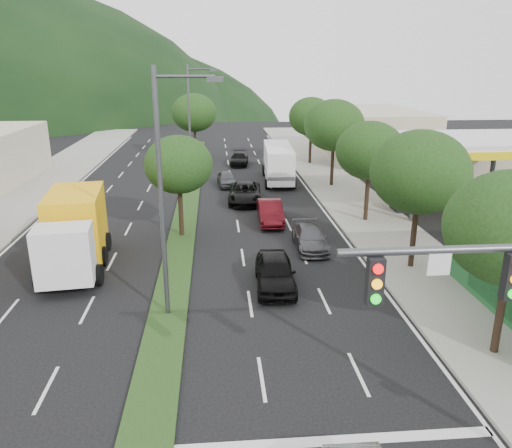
{
  "coord_description": "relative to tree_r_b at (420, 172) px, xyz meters",
  "views": [
    {
      "loc": [
        2.13,
        -10.97,
        10.04
      ],
      "look_at": [
        4.23,
        14.38,
        1.84
      ],
      "focal_mm": 35.0,
      "sensor_mm": 36.0,
      "label": 1
    }
  ],
  "objects": [
    {
      "name": "suv_maroon",
      "position": [
        -17.95,
        2.36,
        -4.43
      ],
      "size": [
        2.19,
        4.47,
        1.22
      ],
      "primitive_type": "imported",
      "rotation": [
        0.0,
        0.0,
        3.1
      ],
      "color": "black",
      "rests_on": "ground"
    },
    {
      "name": "motorhome",
      "position": [
        -4.28,
        20.5,
        -3.37
      ],
      "size": [
        2.99,
        8.26,
        3.12
      ],
      "rotation": [
        0.0,
        0.0,
        -0.06
      ],
      "color": "white",
      "rests_on": "ground"
    },
    {
      "name": "car_queue_c",
      "position": [
        -6.34,
        8.34,
        -4.32
      ],
      "size": [
        1.62,
        4.41,
        1.44
      ],
      "primitive_type": "imported",
      "rotation": [
        0.0,
        0.0,
        -0.02
      ],
      "color": "#4E0D13",
      "rests_on": "ground"
    },
    {
      "name": "gas_canopy",
      "position": [
        7.0,
        10.0,
        -0.39
      ],
      "size": [
        12.2,
        8.2,
        5.25
      ],
      "color": "silver",
      "rests_on": "ground"
    },
    {
      "name": "car_queue_f",
      "position": [
        -7.35,
        28.27,
        -4.41
      ],
      "size": [
        2.19,
        4.48,
        1.25
      ],
      "primitive_type": "imported",
      "rotation": [
        0.0,
        0.0,
        -0.1
      ],
      "color": "black",
      "rests_on": "ground"
    },
    {
      "name": "tree_r_b",
      "position": [
        0.0,
        0.0,
        0.0
      ],
      "size": [
        4.8,
        4.8,
        6.94
      ],
      "color": "black",
      "rests_on": "sidewalk_right"
    },
    {
      "name": "tree_r_d",
      "position": [
        0.0,
        18.0,
        0.14
      ],
      "size": [
        5.0,
        5.0,
        7.17
      ],
      "color": "black",
      "rests_on": "sidewalk_right"
    },
    {
      "name": "car_queue_a",
      "position": [
        -7.21,
        -1.66,
        -4.27
      ],
      "size": [
        2.01,
        4.56,
        1.53
      ],
      "primitive_type": "imported",
      "rotation": [
        0.0,
        0.0,
        -0.05
      ],
      "color": "black",
      "rests_on": "ground"
    },
    {
      "name": "bldg_right_far",
      "position": [
        7.5,
        32.0,
        -2.44
      ],
      "size": [
        10.0,
        16.0,
        5.2
      ],
      "primitive_type": "cube",
      "color": "#BFB098",
      "rests_on": "ground"
    },
    {
      "name": "box_truck",
      "position": [
        -17.15,
        1.92,
        -3.29
      ],
      "size": [
        3.61,
        7.76,
        3.7
      ],
      "rotation": [
        0.0,
        0.0,
        3.26
      ],
      "color": "silver",
      "rests_on": "ground"
    },
    {
      "name": "car_queue_b",
      "position": [
        -4.61,
        3.34,
        -4.42
      ],
      "size": [
        1.76,
        4.24,
        1.23
      ],
      "primitive_type": "imported",
      "rotation": [
        0.0,
        0.0,
        -0.01
      ],
      "color": "#48484D",
      "rests_on": "ground"
    },
    {
      "name": "tree_med_far",
      "position": [
        -12.0,
        32.0,
        -0.03
      ],
      "size": [
        4.8,
        4.8,
        6.94
      ],
      "color": "black",
      "rests_on": "median"
    },
    {
      "name": "tree_med_near",
      "position": [
        -12.0,
        6.0,
        -0.61
      ],
      "size": [
        4.0,
        4.0,
        6.02
      ],
      "color": "black",
      "rests_on": "median"
    },
    {
      "name": "tree_r_e",
      "position": [
        0.0,
        28.0,
        -0.14
      ],
      "size": [
        4.6,
        4.6,
        6.71
      ],
      "color": "black",
      "rests_on": "sidewalk_right"
    },
    {
      "name": "sidewalk_right",
      "position": [
        0.5,
        13.0,
        -4.96
      ],
      "size": [
        5.0,
        90.0,
        0.15
      ],
      "primitive_type": "cube",
      "color": "gray",
      "rests_on": "ground"
    },
    {
      "name": "median",
      "position": [
        -12.0,
        16.0,
        -4.98
      ],
      "size": [
        1.6,
        56.0,
        0.12
      ],
      "primitive_type": "cube",
      "color": "#1C3312",
      "rests_on": "ground"
    },
    {
      "name": "tree_r_c",
      "position": [
        0.0,
        8.0,
        -0.29
      ],
      "size": [
        4.4,
        4.4,
        6.48
      ],
      "color": "black",
      "rests_on": "sidewalk_right"
    },
    {
      "name": "streetlight_near",
      "position": [
        -11.79,
        -4.0,
        0.55
      ],
      "size": [
        2.6,
        0.25,
        10.0
      ],
      "color": "#47494C",
      "rests_on": "ground"
    },
    {
      "name": "sidewalk_left",
      "position": [
        -25.0,
        13.0,
        -4.96
      ],
      "size": [
        6.0,
        90.0,
        0.15
      ],
      "primitive_type": "cube",
      "color": "gray",
      "rests_on": "ground"
    },
    {
      "name": "car_queue_d",
      "position": [
        -7.68,
        13.6,
        -4.32
      ],
      "size": [
        2.78,
        5.33,
        1.43
      ],
      "primitive_type": "imported",
      "rotation": [
        0.0,
        0.0,
        -0.08
      ],
      "color": "black",
      "rests_on": "ground"
    },
    {
      "name": "streetlight_mid",
      "position": [
        -11.79,
        21.0,
        0.55
      ],
      "size": [
        2.6,
        0.25,
        10.0
      ],
      "color": "#47494C",
      "rests_on": "ground"
    },
    {
      "name": "car_queue_e",
      "position": [
        -8.93,
        18.95,
        -4.42
      ],
      "size": [
        1.78,
        3.75,
        1.24
      ],
      "primitive_type": "imported",
      "rotation": [
        0.0,
        0.0,
        0.09
      ],
      "color": "#45454A",
      "rests_on": "ground"
    }
  ]
}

